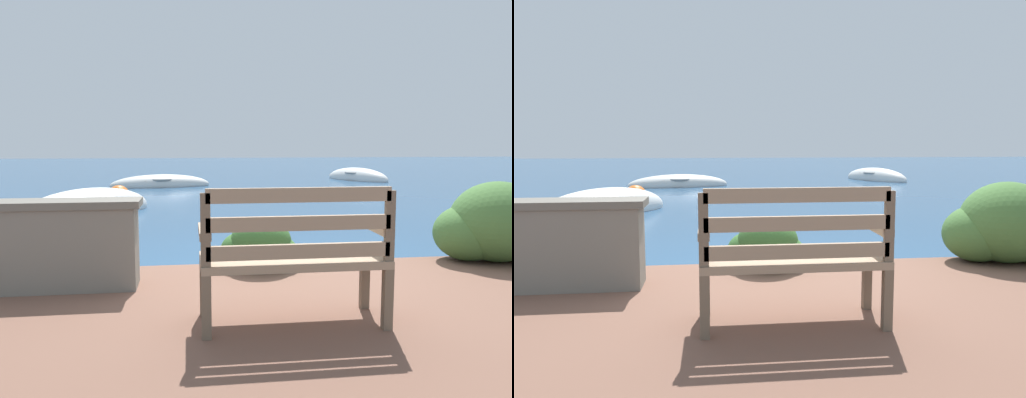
% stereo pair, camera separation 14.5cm
% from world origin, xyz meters
% --- Properties ---
extents(ground_plane, '(80.00, 80.00, 0.00)m').
position_xyz_m(ground_plane, '(0.00, 0.00, 0.00)').
color(ground_plane, navy).
extents(park_bench, '(1.23, 0.48, 0.93)m').
position_xyz_m(park_bench, '(-0.11, -1.73, 0.70)').
color(park_bench, brown).
rests_on(park_bench, patio_terrace).
extents(stone_wall, '(1.77, 0.39, 0.73)m').
position_xyz_m(stone_wall, '(-2.06, -0.68, 0.59)').
color(stone_wall, slate).
rests_on(stone_wall, patio_terrace).
extents(hedge_clump_left, '(0.73, 0.53, 0.50)m').
position_xyz_m(hedge_clump_left, '(-0.12, -0.25, 0.44)').
color(hedge_clump_left, '#38662D').
rests_on(hedge_clump_left, patio_terrace).
extents(hedge_clump_centre, '(1.19, 0.86, 0.81)m').
position_xyz_m(hedge_clump_centre, '(2.27, -0.26, 0.57)').
color(hedge_clump_centre, '#426B33').
rests_on(hedge_clump_centre, patio_terrace).
extents(rowboat_nearest, '(2.78, 2.83, 0.88)m').
position_xyz_m(rowboat_nearest, '(-2.76, 5.37, 0.07)').
color(rowboat_nearest, silver).
rests_on(rowboat_nearest, ground_plane).
extents(rowboat_mid, '(3.26, 1.48, 0.69)m').
position_xyz_m(rowboat_mid, '(-1.67, 11.22, 0.06)').
color(rowboat_mid, silver).
rests_on(rowboat_mid, ground_plane).
extents(rowboat_far, '(2.12, 2.97, 0.81)m').
position_xyz_m(rowboat_far, '(5.46, 13.05, 0.07)').
color(rowboat_far, silver).
rests_on(rowboat_far, ground_plane).
extents(mooring_buoy, '(0.61, 0.61, 0.55)m').
position_xyz_m(mooring_buoy, '(-2.48, 7.56, 0.10)').
color(mooring_buoy, orange).
rests_on(mooring_buoy, ground_plane).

